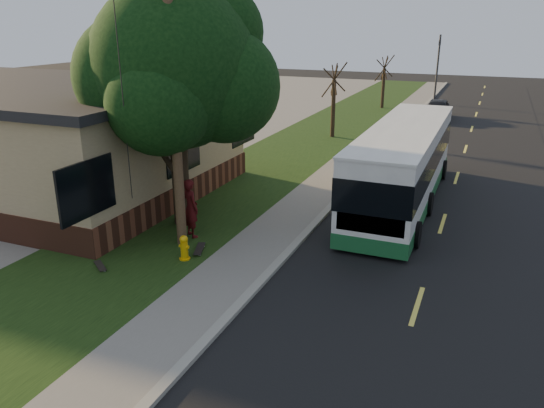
% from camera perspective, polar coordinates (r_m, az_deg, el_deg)
% --- Properties ---
extents(ground, '(120.00, 120.00, 0.00)m').
position_cam_1_polar(ground, '(14.57, -0.52, -7.87)').
color(ground, black).
rests_on(ground, ground).
extents(road, '(8.00, 80.00, 0.01)m').
position_cam_1_polar(road, '(22.93, 18.86, 1.37)').
color(road, black).
rests_on(road, ground).
extents(curb, '(0.25, 80.00, 0.12)m').
position_cam_1_polar(curb, '(23.45, 9.13, 2.70)').
color(curb, gray).
rests_on(curb, ground).
extents(sidewalk, '(2.00, 80.00, 0.08)m').
position_cam_1_polar(sidewalk, '(23.70, 6.78, 2.94)').
color(sidewalk, slate).
rests_on(sidewalk, ground).
extents(grass_verge, '(5.00, 80.00, 0.07)m').
position_cam_1_polar(grass_verge, '(24.83, -1.01, 3.82)').
color(grass_verge, black).
rests_on(grass_verge, ground).
extents(building_lot, '(15.00, 80.00, 0.04)m').
position_cam_1_polar(building_lot, '(30.15, -18.79, 5.54)').
color(building_lot, slate).
rests_on(building_lot, ground).
extents(commercial_building, '(18.40, 10.40, 4.25)m').
position_cam_1_polar(commercial_building, '(25.33, -27.20, 6.20)').
color(commercial_building, '#937F5B').
rests_on(commercial_building, ground).
extents(fire_hydrant, '(0.32, 0.32, 0.74)m').
position_cam_1_polar(fire_hydrant, '(15.50, -9.43, -4.65)').
color(fire_hydrant, '#E2A60B').
rests_on(fire_hydrant, grass_verge).
extents(utility_pole, '(2.86, 3.21, 9.07)m').
position_cam_1_polar(utility_pole, '(15.55, -10.59, 11.50)').
color(utility_pole, '#473321').
rests_on(utility_pole, ground).
extents(leafy_tree, '(6.30, 6.00, 7.80)m').
position_cam_1_polar(leafy_tree, '(17.34, -10.14, 14.08)').
color(leafy_tree, black).
rests_on(leafy_tree, grass_verge).
extents(bare_tree_near, '(1.38, 1.21, 4.31)m').
position_cam_1_polar(bare_tree_near, '(31.46, 6.63, 10.92)').
color(bare_tree_near, black).
rests_on(bare_tree_near, grass_verge).
extents(bare_tree_far, '(1.38, 1.21, 4.03)m').
position_cam_1_polar(bare_tree_far, '(42.95, 11.90, 12.66)').
color(bare_tree_far, black).
rests_on(bare_tree_far, grass_verge).
extents(traffic_signal, '(0.18, 0.22, 5.50)m').
position_cam_1_polar(traffic_signal, '(46.28, 17.39, 14.11)').
color(traffic_signal, '#2D2D30').
rests_on(traffic_signal, ground).
extents(transit_bus, '(2.53, 10.97, 2.97)m').
position_cam_1_polar(transit_bus, '(20.37, 13.95, 4.30)').
color(transit_bus, silver).
rests_on(transit_bus, ground).
extents(skateboarder, '(0.83, 0.75, 1.90)m').
position_cam_1_polar(skateboarder, '(16.89, -8.74, -0.42)').
color(skateboarder, '#430D0E').
rests_on(skateboarder, grass_verge).
extents(skateboard_main, '(0.52, 0.92, 0.08)m').
position_cam_1_polar(skateboard_main, '(16.09, -7.81, -4.80)').
color(skateboard_main, black).
rests_on(skateboard_main, grass_verge).
extents(skateboard_spare, '(0.72, 0.60, 0.07)m').
position_cam_1_polar(skateboard_spare, '(15.67, -18.00, -6.35)').
color(skateboard_spare, black).
rests_on(skateboard_spare, grass_verge).
extents(dumpster, '(1.62, 1.31, 1.37)m').
position_cam_1_polar(dumpster, '(20.33, -20.01, 1.15)').
color(dumpster, black).
rests_on(dumpster, building_lot).
extents(distant_car, '(1.72, 4.15, 1.40)m').
position_cam_1_polar(distant_car, '(39.26, 17.34, 9.70)').
color(distant_car, black).
rests_on(distant_car, ground).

